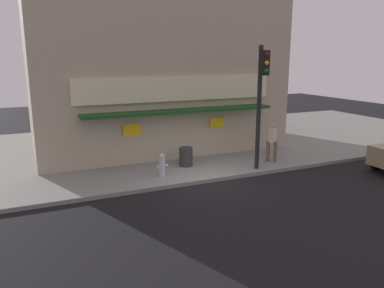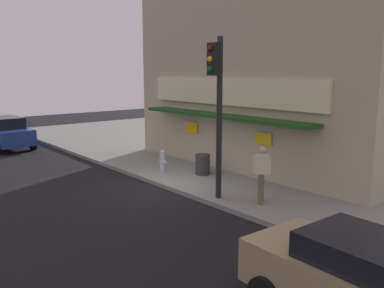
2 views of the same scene
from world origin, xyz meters
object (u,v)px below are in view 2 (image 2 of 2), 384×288
at_px(fire_hydrant, 163,161).
at_px(parked_car_blue, 6,132).
at_px(pedestrian, 261,172).
at_px(traffic_light, 217,97).
at_px(trash_can, 203,164).

bearing_deg(fire_hydrant, parked_car_blue, -162.93).
bearing_deg(pedestrian, traffic_light, -148.02).
bearing_deg(trash_can, fire_hydrant, -147.10).
bearing_deg(traffic_light, pedestrian, 31.98).
bearing_deg(trash_can, pedestrian, -14.02).
distance_m(traffic_light, trash_can, 4.11).
height_order(fire_hydrant, pedestrian, pedestrian).
xyz_separation_m(traffic_light, pedestrian, (1.19, 0.74, -2.23)).
bearing_deg(parked_car_blue, traffic_light, 9.48).
xyz_separation_m(traffic_light, fire_hydrant, (-3.91, 0.77, -2.76)).
distance_m(fire_hydrant, pedestrian, 5.13).
relative_size(fire_hydrant, trash_can, 1.12).
bearing_deg(traffic_light, parked_car_blue, -170.52).
xyz_separation_m(trash_can, parked_car_blue, (-11.53, -4.01, 0.32)).
bearing_deg(parked_car_blue, pedestrian, 11.46).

